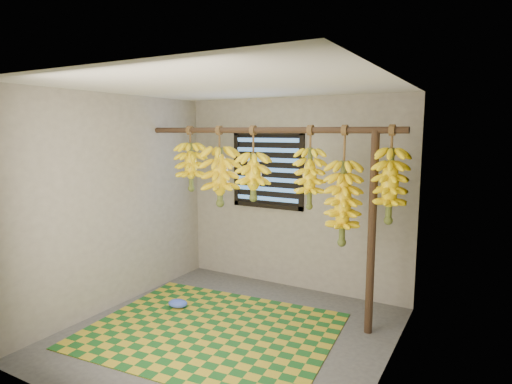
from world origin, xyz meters
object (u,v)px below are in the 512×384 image
Objects in this scene: plastic_bag at (178,303)px; support_post at (372,235)px; banana_bunch_c at (253,176)px; banana_bunch_d at (310,178)px; woven_mat at (211,330)px; banana_bunch_e at (343,203)px; banana_bunch_a at (191,167)px; banana_bunch_f at (390,186)px; banana_bunch_b at (220,176)px.

support_post is at bearing 13.23° from plastic_bag.
plastic_bag is 0.28× the size of banana_bunch_c.
banana_bunch_d reaches higher than plastic_bag.
banana_bunch_d is (0.73, 0.74, 1.51)m from woven_mat.
plastic_bag is at bearing -164.61° from banana_bunch_e.
banana_bunch_e is (1.02, 0.00, -0.21)m from banana_bunch_c.
banana_bunch_f is (2.33, 0.00, -0.08)m from banana_bunch_a.
plastic_bag is at bearing -167.65° from banana_bunch_f.
support_post is 0.41m from banana_bunch_e.
banana_bunch_a and banana_bunch_b have the same top height.
support_post is 1.82m from banana_bunch_b.
plastic_bag is 1.59m from banana_bunch_a.
banana_bunch_e is at bearing 180.00° from support_post.
support_post is 2.25m from banana_bunch_a.
banana_bunch_d is (1.11, -0.00, 0.04)m from banana_bunch_b.
banana_bunch_a is 2.33m from banana_bunch_f.
plastic_bag is 0.27× the size of banana_bunch_d.
banana_bunch_b reaches higher than support_post.
banana_bunch_a is at bearing -180.00° from banana_bunch_c.
banana_bunch_e is at bearing 180.00° from banana_bunch_f.
banana_bunch_b is (-0.38, 0.74, 1.47)m from woven_mat.
banana_bunch_d is (0.67, 0.00, 0.02)m from banana_bunch_c.
banana_bunch_a is 0.43m from banana_bunch_b.
banana_bunch_c is (0.86, 0.00, -0.07)m from banana_bunch_a.
banana_bunch_c and banana_bunch_d have the same top height.
support_post is 2.47× the size of banana_bunch_c.
plastic_bag is 0.25× the size of banana_bunch_f.
plastic_bag is at bearing -166.77° from support_post.
banana_bunch_d is 0.93× the size of banana_bunch_f.
banana_bunch_f is (0.80, 0.00, -0.03)m from banana_bunch_d.
support_post is at bearing 0.00° from banana_bunch_e.
banana_bunch_f is at bearing 0.00° from banana_bunch_c.
support_post is at bearing 28.31° from woven_mat.
banana_bunch_a is 0.64× the size of banana_bunch_e.
woven_mat is 1.67m from banana_bunch_c.
banana_bunch_a is 1.53m from banana_bunch_d.
banana_bunch_f reaches higher than plastic_bag.
banana_bunch_b is 0.77× the size of banana_bunch_e.
support_post is 2.35× the size of banana_bunch_d.
banana_bunch_f is at bearing 0.00° from support_post.
banana_bunch_e is (1.74, 0.48, 1.23)m from plastic_bag.
banana_bunch_f is at bearing 0.00° from banana_bunch_e.
support_post is at bearing 0.00° from banana_bunch_a.
plastic_bag is at bearing -160.90° from banana_bunch_d.
support_post is 2.19× the size of banana_bunch_f.
banana_bunch_e reaches higher than support_post.
banana_bunch_e reaches higher than woven_mat.
banana_bunch_b is 1.48m from banana_bunch_e.
banana_bunch_d is at bearing 180.00° from banana_bunch_f.
woven_mat is 1.83m from banana_bunch_d.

